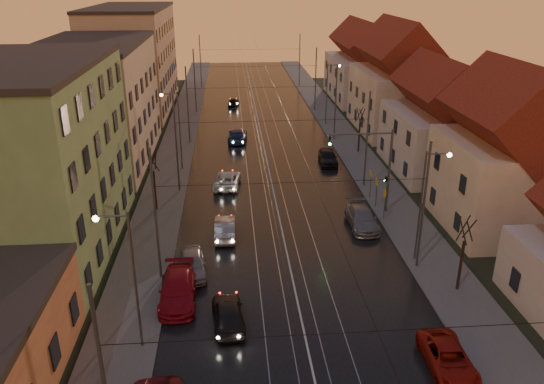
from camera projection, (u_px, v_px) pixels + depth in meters
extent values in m
plane|color=black|center=(311.00, 364.00, 27.19)|extent=(160.00, 160.00, 0.00)
cube|color=black|center=(262.00, 139.00, 64.04)|extent=(16.00, 120.00, 0.04)
cube|color=#4C4C4C|center=(179.00, 141.00, 63.28)|extent=(4.00, 120.00, 0.15)
cube|color=#4C4C4C|center=(344.00, 137.00, 64.76)|extent=(4.00, 120.00, 0.15)
cube|color=gray|center=(244.00, 139.00, 63.86)|extent=(0.06, 120.00, 0.03)
cube|color=gray|center=(256.00, 139.00, 63.97)|extent=(0.06, 120.00, 0.03)
cube|color=gray|center=(268.00, 139.00, 64.08)|extent=(0.06, 120.00, 0.03)
cube|color=gray|center=(280.00, 138.00, 64.19)|extent=(0.06, 120.00, 0.03)
cube|color=#668C59|center=(31.00, 163.00, 36.32)|extent=(10.00, 18.00, 13.00)
cube|color=#B9A88F|center=(97.00, 104.00, 54.94)|extent=(10.00, 20.00, 12.00)
cube|color=tan|center=(133.00, 60.00, 76.67)|extent=(10.00, 24.00, 14.00)
cube|color=#C5B797|center=(501.00, 184.00, 40.93)|extent=(8.50, 10.00, 7.00)
pyramid|color=#5C1915|center=(513.00, 116.00, 38.87)|extent=(8.67, 10.20, 3.80)
cube|color=#BBB5AD|center=(438.00, 141.00, 53.10)|extent=(9.00, 12.00, 6.00)
pyramid|color=#5C1915|center=(444.00, 96.00, 51.35)|extent=(9.18, 12.24, 3.20)
cube|color=#C5B797|center=(395.00, 101.00, 66.64)|extent=(9.00, 14.00, 7.50)
pyramid|color=#5C1915|center=(399.00, 54.00, 64.44)|extent=(9.18, 14.28, 4.00)
cube|color=#BBB5AD|center=(361.00, 79.00, 83.41)|extent=(9.00, 16.00, 6.50)
pyramid|color=#5C1915|center=(363.00, 46.00, 81.50)|extent=(9.18, 16.32, 3.50)
cylinder|color=#595B60|center=(156.00, 216.00, 33.13)|extent=(0.16, 0.16, 9.00)
cylinder|color=#595B60|center=(423.00, 207.00, 34.40)|extent=(0.16, 0.16, 9.00)
cylinder|color=#595B60|center=(176.00, 145.00, 46.95)|extent=(0.16, 0.16, 9.00)
cylinder|color=#595B60|center=(367.00, 140.00, 48.22)|extent=(0.16, 0.16, 9.00)
cylinder|color=#595B60|center=(188.00, 106.00, 60.77)|extent=(0.16, 0.16, 9.00)
cylinder|color=#595B60|center=(336.00, 103.00, 62.04)|extent=(0.16, 0.16, 9.00)
cylinder|color=#595B60|center=(195.00, 81.00, 74.59)|extent=(0.16, 0.16, 9.00)
cylinder|color=#595B60|center=(316.00, 80.00, 75.86)|extent=(0.16, 0.16, 9.00)
cylinder|color=#595B60|center=(200.00, 62.00, 91.18)|extent=(0.16, 0.16, 9.00)
cylinder|color=#595B60|center=(300.00, 61.00, 92.45)|extent=(0.16, 0.16, 9.00)
cylinder|color=#595B60|center=(135.00, 284.00, 26.86)|extent=(0.14, 0.14, 8.00)
cylinder|color=#595B60|center=(111.00, 216.00, 25.35)|extent=(1.60, 0.10, 0.10)
sphere|color=#FFD88C|center=(96.00, 219.00, 25.33)|extent=(0.32, 0.32, 0.32)
cylinder|color=#595B60|center=(420.00, 208.00, 35.53)|extent=(0.14, 0.14, 8.00)
cylinder|color=#595B60|center=(439.00, 154.00, 34.14)|extent=(1.60, 0.10, 0.10)
sphere|color=#FFD88C|center=(449.00, 155.00, 34.23)|extent=(0.32, 0.32, 0.32)
cylinder|color=#595B60|center=(180.00, 132.00, 52.66)|extent=(0.14, 0.14, 8.00)
cylinder|color=#595B60|center=(169.00, 94.00, 51.15)|extent=(1.60, 0.10, 0.10)
sphere|color=#FFD88C|center=(161.00, 95.00, 51.13)|extent=(0.32, 0.32, 0.32)
cylinder|color=#595B60|center=(327.00, 95.00, 68.70)|extent=(0.14, 0.14, 8.00)
cylinder|color=#595B60|center=(334.00, 65.00, 67.31)|extent=(1.60, 0.10, 0.10)
sphere|color=#FFD88C|center=(340.00, 66.00, 67.40)|extent=(0.32, 0.32, 0.32)
cylinder|color=#595B60|center=(389.00, 172.00, 43.07)|extent=(0.20, 0.20, 7.20)
cylinder|color=#595B60|center=(360.00, 134.00, 41.62)|extent=(5.20, 0.14, 0.14)
imported|color=black|center=(330.00, 142.00, 41.67)|extent=(0.15, 0.18, 0.90)
sphere|color=#19FF3F|center=(330.00, 144.00, 41.61)|extent=(0.20, 0.20, 0.20)
cylinder|color=black|center=(155.00, 191.00, 44.20)|extent=(0.18, 0.18, 3.50)
cylinder|color=black|center=(156.00, 162.00, 43.32)|extent=(0.37, 0.92, 1.61)
cylinder|color=black|center=(152.00, 161.00, 43.43)|extent=(0.91, 0.40, 1.61)
cylinder|color=black|center=(149.00, 163.00, 43.13)|extent=(0.37, 0.92, 1.61)
cylinder|color=black|center=(154.00, 163.00, 43.03)|extent=(0.84, 0.54, 1.62)
cylinder|color=black|center=(460.00, 267.00, 32.81)|extent=(0.18, 0.18, 3.50)
cylinder|color=black|center=(469.00, 229.00, 31.93)|extent=(0.37, 0.92, 1.61)
cylinder|color=black|center=(463.00, 228.00, 32.04)|extent=(0.91, 0.40, 1.61)
cylinder|color=black|center=(463.00, 231.00, 31.74)|extent=(0.37, 0.92, 1.61)
cylinder|color=black|center=(470.00, 231.00, 31.64)|extent=(0.84, 0.54, 1.62)
cylinder|color=black|center=(359.00, 138.00, 58.62)|extent=(0.18, 0.18, 3.50)
cylinder|color=black|center=(362.00, 115.00, 57.74)|extent=(0.37, 0.92, 1.61)
cylinder|color=black|center=(359.00, 115.00, 57.86)|extent=(0.91, 0.40, 1.61)
cylinder|color=black|center=(359.00, 115.00, 57.55)|extent=(0.37, 0.92, 1.61)
cylinder|color=black|center=(362.00, 116.00, 57.46)|extent=(0.84, 0.54, 1.62)
imported|color=black|center=(228.00, 313.00, 30.01)|extent=(2.08, 4.41, 1.46)
imported|color=gray|center=(225.00, 228.00, 40.11)|extent=(1.54, 4.38, 1.44)
imported|color=silver|center=(227.00, 180.00, 49.61)|extent=(2.74, 5.02, 1.33)
imported|color=navy|center=(237.00, 135.00, 62.99)|extent=(2.50, 5.38, 1.52)
imported|color=black|center=(233.00, 102.00, 80.18)|extent=(1.92, 3.75, 1.22)
imported|color=maroon|center=(178.00, 289.00, 32.21)|extent=(2.30, 5.38, 1.55)
imported|color=gray|center=(192.00, 264.00, 35.15)|extent=(2.22, 4.44, 1.45)
imported|color=maroon|center=(448.00, 358.00, 26.63)|extent=(2.20, 4.60, 1.27)
imported|color=gray|center=(362.00, 218.00, 41.73)|extent=(2.09, 5.05, 1.46)
imported|color=black|center=(328.00, 157.00, 55.56)|extent=(2.00, 4.51, 1.51)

